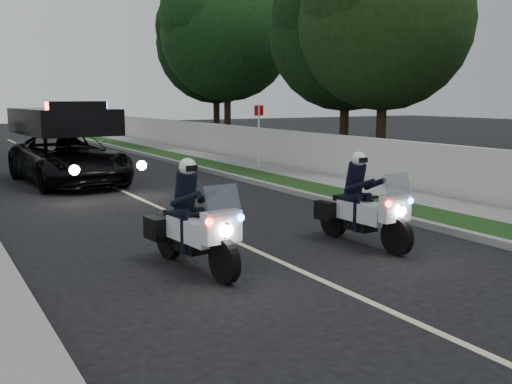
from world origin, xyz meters
TOP-DOWN VIEW (x-y plane):
  - ground at (0.00, 0.00)m, footprint 120.00×120.00m
  - curb_right at (4.10, 10.00)m, footprint 0.20×60.00m
  - grass_verge at (4.80, 10.00)m, footprint 1.20×60.00m
  - sidewalk_right at (6.10, 10.00)m, footprint 1.40×60.00m
  - property_wall at (7.10, 10.00)m, footprint 0.22×60.00m
  - lane_marking at (0.00, 10.00)m, footprint 0.12×50.00m
  - police_moto_left at (-1.44, 1.70)m, footprint 0.97×2.19m
  - police_moto_right at (1.96, 1.60)m, footprint 0.84×2.11m
  - police_suv at (-1.01, 12.52)m, footprint 3.12×5.98m
  - sign_post at (6.00, 12.48)m, footprint 0.40×0.40m
  - tree_right_b at (9.62, 9.80)m, footprint 7.94×7.94m
  - tree_right_c at (9.81, 12.21)m, footprint 6.10×6.10m
  - tree_right_d at (9.41, 21.73)m, footprint 8.56×8.56m
  - tree_right_e at (9.73, 23.73)m, footprint 8.07×8.07m

SIDE VIEW (x-z plane):
  - ground at x=0.00m, z-range 0.00..0.00m
  - police_moto_left at x=-1.44m, z-range -0.90..0.90m
  - police_moto_right at x=1.96m, z-range -0.88..0.88m
  - police_suv at x=-1.01m, z-range -1.41..1.41m
  - sign_post at x=6.00m, z-range -1.26..1.26m
  - tree_right_b at x=9.62m, z-range -5.23..5.23m
  - tree_right_c at x=9.81m, z-range -5.07..5.07m
  - tree_right_d at x=9.41m, z-range -5.82..5.82m
  - tree_right_e at x=9.73m, z-range -5.51..5.51m
  - lane_marking at x=0.00m, z-range 0.00..0.01m
  - curb_right at x=4.10m, z-range 0.00..0.15m
  - grass_verge at x=4.80m, z-range 0.00..0.16m
  - sidewalk_right at x=6.10m, z-range 0.00..0.16m
  - property_wall at x=7.10m, z-range 0.00..1.50m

